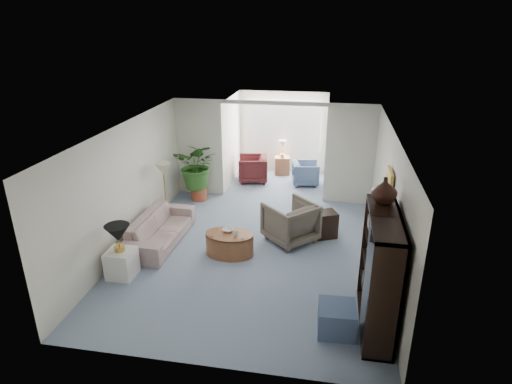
% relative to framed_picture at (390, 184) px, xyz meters
% --- Properties ---
extents(floor, '(6.00, 6.00, 0.00)m').
position_rel_framed_picture_xyz_m(floor, '(-2.46, 0.10, -1.70)').
color(floor, '#8A9DB6').
rests_on(floor, ground).
extents(sunroom_floor, '(2.60, 2.60, 0.00)m').
position_rel_framed_picture_xyz_m(sunroom_floor, '(-2.46, 4.20, -1.70)').
color(sunroom_floor, '#8A9DB6').
rests_on(sunroom_floor, ground).
extents(back_pier_left, '(1.20, 0.12, 2.50)m').
position_rel_framed_picture_xyz_m(back_pier_left, '(-4.36, 3.10, -0.45)').
color(back_pier_left, silver).
rests_on(back_pier_left, ground).
extents(back_pier_right, '(1.20, 0.12, 2.50)m').
position_rel_framed_picture_xyz_m(back_pier_right, '(-0.56, 3.10, -0.45)').
color(back_pier_right, silver).
rests_on(back_pier_right, ground).
extents(back_header, '(2.60, 0.12, 0.10)m').
position_rel_framed_picture_xyz_m(back_header, '(-2.46, 3.10, 0.75)').
color(back_header, silver).
rests_on(back_header, back_pier_left).
extents(window_pane, '(2.20, 0.02, 1.50)m').
position_rel_framed_picture_xyz_m(window_pane, '(-2.46, 5.28, -0.30)').
color(window_pane, white).
extents(window_blinds, '(2.20, 0.02, 1.50)m').
position_rel_framed_picture_xyz_m(window_blinds, '(-2.46, 5.25, -0.30)').
color(window_blinds, white).
extents(framed_picture, '(0.04, 0.50, 0.40)m').
position_rel_framed_picture_xyz_m(framed_picture, '(0.00, 0.00, 0.00)').
color(framed_picture, beige).
extents(sofa, '(0.87, 2.10, 0.61)m').
position_rel_framed_picture_xyz_m(sofa, '(-4.40, 0.31, -1.40)').
color(sofa, '#BDADA0').
rests_on(sofa, ground).
extents(end_table, '(0.48, 0.48, 0.51)m').
position_rel_framed_picture_xyz_m(end_table, '(-4.60, -1.04, -1.44)').
color(end_table, white).
rests_on(end_table, ground).
extents(table_lamp, '(0.44, 0.44, 0.30)m').
position_rel_framed_picture_xyz_m(table_lamp, '(-4.60, -1.04, -0.84)').
color(table_lamp, black).
rests_on(table_lamp, end_table).
extents(floor_lamp, '(0.36, 0.36, 0.28)m').
position_rel_framed_picture_xyz_m(floor_lamp, '(-4.65, 1.32, -0.45)').
color(floor_lamp, beige).
rests_on(floor_lamp, ground).
extents(coffee_table, '(1.19, 1.19, 0.45)m').
position_rel_framed_picture_xyz_m(coffee_table, '(-2.87, 0.06, -1.47)').
color(coffee_table, '#955936').
rests_on(coffee_table, ground).
extents(coffee_bowl, '(0.28, 0.28, 0.05)m').
position_rel_framed_picture_xyz_m(coffee_bowl, '(-2.92, 0.16, -1.22)').
color(coffee_bowl, beige).
rests_on(coffee_bowl, coffee_table).
extents(coffee_cup, '(0.13, 0.13, 0.10)m').
position_rel_framed_picture_xyz_m(coffee_cup, '(-2.72, -0.04, -1.20)').
color(coffee_cup, beige).
rests_on(coffee_cup, coffee_table).
extents(wingback_chair, '(1.30, 1.30, 0.85)m').
position_rel_framed_picture_xyz_m(wingback_chair, '(-1.76, 0.84, -1.27)').
color(wingback_chair, '#6A5F53').
rests_on(wingback_chair, ground).
extents(side_table_dark, '(0.59, 0.54, 0.57)m').
position_rel_framed_picture_xyz_m(side_table_dark, '(-1.06, 1.14, -1.42)').
color(side_table_dark, black).
rests_on(side_table_dark, ground).
extents(entertainment_cabinet, '(0.43, 1.63, 1.81)m').
position_rel_framed_picture_xyz_m(entertainment_cabinet, '(-0.23, -1.62, -0.80)').
color(entertainment_cabinet, black).
rests_on(entertainment_cabinet, ground).
extents(cabinet_urn, '(0.37, 0.37, 0.39)m').
position_rel_framed_picture_xyz_m(cabinet_urn, '(-0.23, -1.12, 0.30)').
color(cabinet_urn, black).
rests_on(cabinet_urn, entertainment_cabinet).
extents(ottoman, '(0.56, 0.56, 0.43)m').
position_rel_framed_picture_xyz_m(ottoman, '(-0.80, -1.88, -1.48)').
color(ottoman, slate).
rests_on(ottoman, ground).
extents(plant_pot, '(0.40, 0.40, 0.32)m').
position_rel_framed_picture_xyz_m(plant_pot, '(-4.29, 2.65, -1.54)').
color(plant_pot, '#A34B2F').
rests_on(plant_pot, ground).
extents(house_plant, '(1.10, 0.95, 1.22)m').
position_rel_framed_picture_xyz_m(house_plant, '(-4.29, 2.65, -0.77)').
color(house_plant, '#2D6121').
rests_on(house_plant, plant_pot).
extents(sunroom_chair_blue, '(0.82, 0.80, 0.65)m').
position_rel_framed_picture_xyz_m(sunroom_chair_blue, '(-1.67, 4.23, -1.38)').
color(sunroom_chair_blue, slate).
rests_on(sunroom_chair_blue, ground).
extents(sunroom_chair_maroon, '(0.93, 0.91, 0.74)m').
position_rel_framed_picture_xyz_m(sunroom_chair_maroon, '(-3.17, 4.23, -1.33)').
color(sunroom_chair_maroon, '#521C1F').
rests_on(sunroom_chair_maroon, ground).
extents(sunroom_table, '(0.48, 0.40, 0.52)m').
position_rel_framed_picture_xyz_m(sunroom_table, '(-2.42, 4.98, -1.44)').
color(sunroom_table, '#955936').
rests_on(sunroom_table, ground).
extents(shelf_clutter, '(0.30, 1.00, 1.06)m').
position_rel_framed_picture_xyz_m(shelf_clutter, '(-0.28, -1.57, -0.46)').
color(shelf_clutter, '#3B3935').
rests_on(shelf_clutter, entertainment_cabinet).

